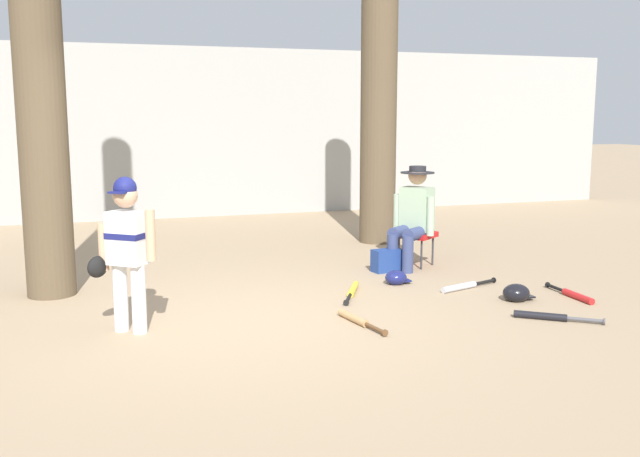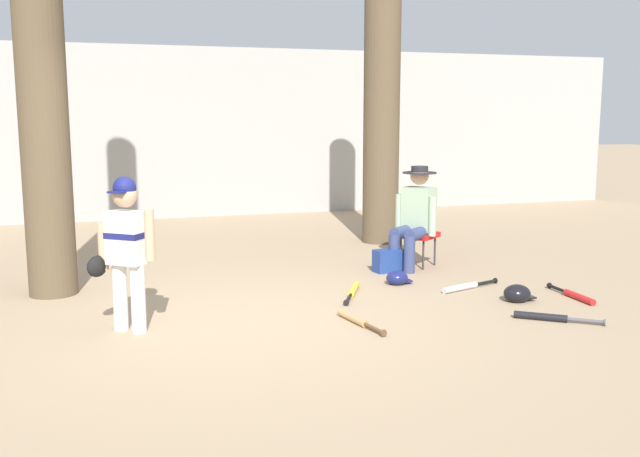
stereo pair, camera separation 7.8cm
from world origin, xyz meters
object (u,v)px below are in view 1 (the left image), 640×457
young_ballplayer (125,245)px  bat_yellow_trainer (352,291)px  handbag_beside_stool (387,260)px  bat_red_barrel (574,295)px  tree_behind_spectator (378,120)px  batting_helmet_black (516,293)px  batting_helmet_navy (396,278)px  seated_spectator (413,214)px  bat_wood_tan (357,319)px  bat_aluminum_silver (463,286)px  folding_stool (416,236)px  tree_near_player (37,38)px  bat_black_composite (547,316)px

young_ballplayer → bat_yellow_trainer: (2.24, 0.61, -0.71)m
handbag_beside_stool → bat_red_barrel: bearing=-53.6°
tree_behind_spectator → batting_helmet_black: size_ratio=13.49×
handbag_beside_stool → batting_helmet_black: (0.66, -1.62, -0.05)m
tree_behind_spectator → batting_helmet_navy: tree_behind_spectator is taller
handbag_beside_stool → batting_helmet_navy: handbag_beside_stool is taller
seated_spectator → bat_wood_tan: (-1.47, -1.95, -0.61)m
bat_aluminum_silver → batting_helmet_black: batting_helmet_black is taller
bat_wood_tan → batting_helmet_navy: batting_helmet_navy is taller
bat_yellow_trainer → bat_wood_tan: size_ratio=0.99×
tree_behind_spectator → batting_helmet_navy: 3.08m
bat_red_barrel → tree_behind_spectator: bearing=99.5°
bat_yellow_trainer → bat_wood_tan: bearing=-109.1°
seated_spectator → bat_wood_tan: 2.52m
folding_stool → batting_helmet_black: (0.21, -1.80, -0.29)m
folding_stool → bat_red_barrel: folding_stool is taller
tree_near_player → batting_helmet_navy: size_ratio=20.98×
handbag_beside_stool → bat_aluminum_silver: handbag_beside_stool is taller
bat_yellow_trainer → batting_helmet_black: bearing=-28.6°
batting_helmet_black → seated_spectator: bearing=99.3°
seated_spectator → batting_helmet_navy: 1.07m
bat_aluminum_silver → bat_red_barrel: size_ratio=1.04×
folding_stool → bat_yellow_trainer: (-1.21, -1.03, -0.33)m
tree_near_player → young_ballplayer: bearing=-67.1°
bat_yellow_trainer → bat_red_barrel: 2.20m
bat_yellow_trainer → bat_wood_tan: same height
young_ballplayer → handbag_beside_stool: (3.00, 1.46, -0.61)m
young_ballplayer → bat_black_composite: (3.54, -0.82, -0.71)m
folding_stool → bat_red_barrel: bearing=-66.9°
handbag_beside_stool → bat_red_barrel: 2.14m
seated_spectator → bat_yellow_trainer: bearing=-139.5°
young_ballplayer → seated_spectator: young_ballplayer is taller
batting_helmet_black → bat_yellow_trainer: bearing=151.4°
seated_spectator → bat_red_barrel: 2.13m
bat_wood_tan → handbag_beside_stool: bearing=59.1°
handbag_beside_stool → bat_yellow_trainer: bearing=-131.6°
handbag_beside_stool → bat_wood_tan: 2.14m
folding_stool → bat_aluminum_silver: 1.27m
tree_behind_spectator → bat_red_barrel: size_ratio=5.78×
seated_spectator → bat_wood_tan: size_ratio=1.66×
seated_spectator → bat_black_composite: size_ratio=1.87×
tree_near_player → young_ballplayer: size_ratio=4.51×
bat_wood_tan → batting_helmet_navy: bearing=52.5°
bat_wood_tan → young_ballplayer: bearing=168.9°
bat_red_barrel → batting_helmet_black: size_ratio=2.33×
folding_stool → handbag_beside_stool: 0.55m
bat_aluminum_silver → bat_red_barrel: (0.86, -0.67, -0.00)m
batting_helmet_navy → bat_black_composite: bearing=-67.2°
bat_aluminum_silver → bat_black_composite: size_ratio=1.19×
bat_aluminum_silver → bat_wood_tan: (-1.50, -0.78, -0.00)m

